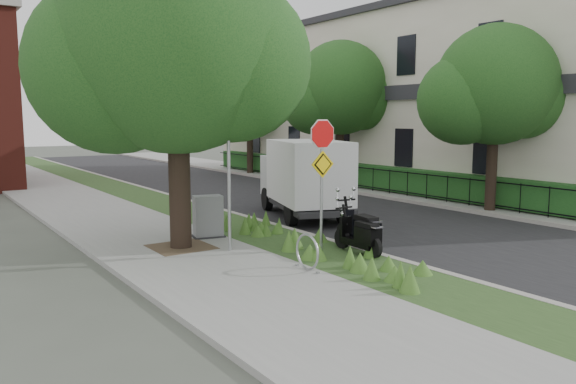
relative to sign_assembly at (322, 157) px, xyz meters
name	(u,v)px	position (x,y,z in m)	size (l,w,h in m)	color
ground	(382,252)	(1.40, -0.58, -2.33)	(120.00, 120.00, 0.00)	#4C5147
sidewalk_near	(89,211)	(-2.85, 9.42, -2.27)	(3.50, 60.00, 0.12)	gray
verge	(164,204)	(-0.10, 9.42, -2.27)	(2.00, 60.00, 0.12)	#29431D
kerb_near	(189,201)	(0.90, 9.42, -2.26)	(0.20, 60.00, 0.13)	#9E9991
road	(266,196)	(4.40, 9.42, -2.32)	(7.00, 60.00, 0.01)	black
kerb_far	(331,189)	(7.90, 9.42, -2.26)	(0.20, 60.00, 0.13)	#9E9991
footpath_far	(359,186)	(9.60, 9.42, -2.27)	(3.20, 60.00, 0.12)	gray
street_tree_main	(172,50)	(-2.68, 2.28, 2.48)	(6.21, 5.54, 7.66)	black
bare_post	(229,166)	(-1.80, 1.22, -0.21)	(0.08, 0.08, 4.00)	#A5A8AD
bike_hoop	(307,252)	(-1.30, -1.18, -1.83)	(0.06, 0.78, 0.77)	#A5A8AD
sign_assembly	(322,157)	(0.00, 0.00, 0.00)	(0.94, 0.08, 3.22)	#A5A8AD
fence_far	(343,174)	(8.60, 9.42, -1.66)	(0.04, 24.00, 1.00)	black
hedge_far	(354,174)	(9.30, 9.42, -1.66)	(1.00, 24.00, 1.10)	#183F16
terrace_houses	(410,99)	(12.89, 9.42, 1.83)	(7.40, 26.40, 8.20)	beige
far_tree_a	(493,91)	(8.34, 1.46, 1.80)	(4.60, 4.10, 6.22)	black
far_tree_b	(339,93)	(8.34, 9.46, 2.04)	(4.83, 4.31, 6.56)	black
far_tree_c	(248,105)	(8.34, 17.46, 1.63)	(4.37, 3.89, 5.93)	black
scooter_near	(362,238)	(0.52, -0.85, -1.83)	(0.37, 1.63, 0.78)	black
scooter_far	(362,233)	(0.77, -0.57, -1.79)	(0.58, 1.80, 0.86)	black
box_truck	(304,175)	(2.71, 4.39, -0.92)	(3.25, 5.09, 2.15)	#262628
utility_cabinet	(208,217)	(-1.52, 2.92, -1.68)	(0.92, 0.72, 1.10)	#262628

